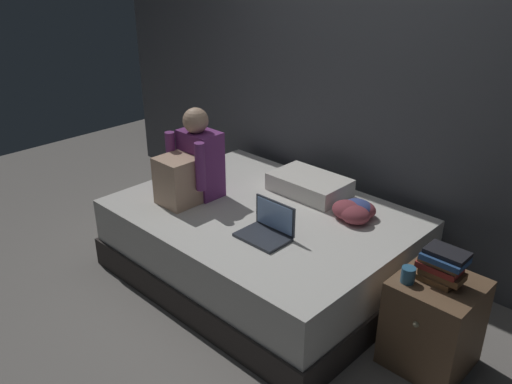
{
  "coord_description": "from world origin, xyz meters",
  "views": [
    {
      "loc": [
        2.05,
        -2.08,
        2.19
      ],
      "look_at": [
        -0.06,
        0.1,
        0.78
      ],
      "focal_mm": 37.35,
      "sensor_mm": 36.0,
      "label": 1
    }
  ],
  "objects_px": {
    "book_stack": "(442,266)",
    "mug": "(408,275)",
    "laptop": "(268,228)",
    "pillow": "(309,185)",
    "bed": "(262,244)",
    "nightstand": "(433,323)",
    "clothes_pile": "(355,211)",
    "person_sitting": "(191,165)"
  },
  "relations": [
    {
      "from": "person_sitting",
      "to": "pillow",
      "type": "bearing_deg",
      "value": 49.23
    },
    {
      "from": "bed",
      "to": "person_sitting",
      "type": "xyz_separation_m",
      "value": [
        -0.5,
        -0.2,
        0.52
      ]
    },
    {
      "from": "bed",
      "to": "laptop",
      "type": "height_order",
      "value": "laptop"
    },
    {
      "from": "nightstand",
      "to": "clothes_pile",
      "type": "xyz_separation_m",
      "value": [
        -0.77,
        0.32,
        0.31
      ]
    },
    {
      "from": "clothes_pile",
      "to": "pillow",
      "type": "bearing_deg",
      "value": 167.37
    },
    {
      "from": "bed",
      "to": "person_sitting",
      "type": "height_order",
      "value": "person_sitting"
    },
    {
      "from": "book_stack",
      "to": "bed",
      "type": "bearing_deg",
      "value": -178.9
    },
    {
      "from": "laptop",
      "to": "book_stack",
      "type": "relative_size",
      "value": 1.3
    },
    {
      "from": "nightstand",
      "to": "bed",
      "type": "bearing_deg",
      "value": -179.09
    },
    {
      "from": "laptop",
      "to": "pillow",
      "type": "height_order",
      "value": "laptop"
    },
    {
      "from": "laptop",
      "to": "clothes_pile",
      "type": "relative_size",
      "value": 1.13
    },
    {
      "from": "person_sitting",
      "to": "laptop",
      "type": "bearing_deg",
      "value": -2.83
    },
    {
      "from": "bed",
      "to": "mug",
      "type": "xyz_separation_m",
      "value": [
        1.17,
        -0.1,
        0.33
      ]
    },
    {
      "from": "bed",
      "to": "nightstand",
      "type": "xyz_separation_m",
      "value": [
        1.3,
        0.02,
        0.01
      ]
    },
    {
      "from": "nightstand",
      "to": "person_sitting",
      "type": "relative_size",
      "value": 0.83
    },
    {
      "from": "nightstand",
      "to": "clothes_pile",
      "type": "bearing_deg",
      "value": 157.3
    },
    {
      "from": "pillow",
      "to": "book_stack",
      "type": "distance_m",
      "value": 1.31
    },
    {
      "from": "nightstand",
      "to": "book_stack",
      "type": "distance_m",
      "value": 0.37
    },
    {
      "from": "bed",
      "to": "nightstand",
      "type": "relative_size",
      "value": 3.68
    },
    {
      "from": "person_sitting",
      "to": "book_stack",
      "type": "relative_size",
      "value": 2.66
    },
    {
      "from": "bed",
      "to": "book_stack",
      "type": "height_order",
      "value": "book_stack"
    },
    {
      "from": "nightstand",
      "to": "person_sitting",
      "type": "bearing_deg",
      "value": -173.13
    },
    {
      "from": "laptop",
      "to": "pillow",
      "type": "distance_m",
      "value": 0.72
    },
    {
      "from": "person_sitting",
      "to": "book_stack",
      "type": "bearing_deg",
      "value": 7.03
    },
    {
      "from": "bed",
      "to": "book_stack",
      "type": "relative_size",
      "value": 8.13
    },
    {
      "from": "nightstand",
      "to": "person_sitting",
      "type": "height_order",
      "value": "person_sitting"
    },
    {
      "from": "book_stack",
      "to": "mug",
      "type": "relative_size",
      "value": 2.73
    },
    {
      "from": "clothes_pile",
      "to": "nightstand",
      "type": "bearing_deg",
      "value": -22.7
    },
    {
      "from": "laptop",
      "to": "book_stack",
      "type": "bearing_deg",
      "value": 14.27
    },
    {
      "from": "nightstand",
      "to": "person_sitting",
      "type": "xyz_separation_m",
      "value": [
        -1.8,
        -0.22,
        0.51
      ]
    },
    {
      "from": "bed",
      "to": "book_stack",
      "type": "distance_m",
      "value": 1.35
    },
    {
      "from": "mug",
      "to": "clothes_pile",
      "type": "height_order",
      "value": "clothes_pile"
    },
    {
      "from": "nightstand",
      "to": "mug",
      "type": "distance_m",
      "value": 0.36
    },
    {
      "from": "book_stack",
      "to": "mug",
      "type": "bearing_deg",
      "value": -134.75
    },
    {
      "from": "bed",
      "to": "laptop",
      "type": "distance_m",
      "value": 0.48
    },
    {
      "from": "person_sitting",
      "to": "book_stack",
      "type": "xyz_separation_m",
      "value": [
        1.8,
        0.22,
        -0.13
      ]
    },
    {
      "from": "book_stack",
      "to": "mug",
      "type": "height_order",
      "value": "book_stack"
    },
    {
      "from": "nightstand",
      "to": "pillow",
      "type": "xyz_separation_m",
      "value": [
        -1.25,
        0.43,
        0.32
      ]
    },
    {
      "from": "clothes_pile",
      "to": "bed",
      "type": "bearing_deg",
      "value": -146.9
    },
    {
      "from": "bed",
      "to": "pillow",
      "type": "xyz_separation_m",
      "value": [
        0.05,
        0.45,
        0.33
      ]
    },
    {
      "from": "mug",
      "to": "book_stack",
      "type": "bearing_deg",
      "value": 45.25
    },
    {
      "from": "pillow",
      "to": "book_stack",
      "type": "height_order",
      "value": "book_stack"
    }
  ]
}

